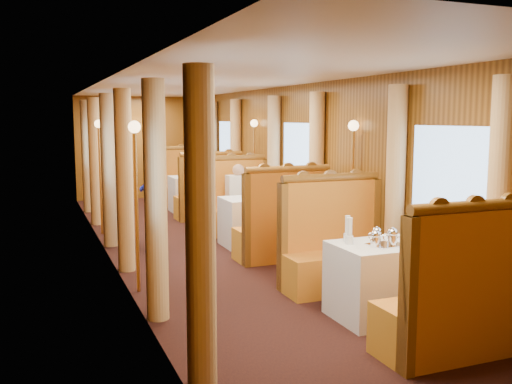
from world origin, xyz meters
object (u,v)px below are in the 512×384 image
teapot_right (392,239)px  banquette_near_fwd (457,307)px  rose_vase_far (195,168)px  steward (153,196)px  banquette_near_aft (335,253)px  banquette_far_aft (184,186)px  banquette_far_fwd (210,198)px  table_far (196,194)px  table_near (386,280)px  teapot_left (375,241)px  tea_tray (386,245)px  passenger (239,192)px  fruit_plate (420,241)px  teapot_back (376,237)px  banquette_mid_fwd (283,230)px  rose_vase_mid (257,186)px  banquette_mid_aft (235,209)px  table_mid (256,221)px

teapot_right → banquette_near_fwd: bearing=-74.7°
rose_vase_far → steward: size_ratio=0.22×
banquette_near_aft → banquette_far_aft: size_ratio=1.00×
banquette_far_fwd → steward: (-1.57, -2.27, 0.41)m
banquette_near_aft → table_far: (0.00, 5.99, -0.05)m
table_near → teapot_left: (-0.21, -0.10, 0.44)m
banquette_far_fwd → tea_tray: 6.08m
teapot_right → passenger: 4.42m
teapot_right → fruit_plate: bearing=16.6°
table_far → teapot_right: 7.14m
banquette_near_aft → tea_tray: bearing=-93.3°
teapot_back → tea_tray: bearing=-50.7°
tea_tray → steward: bearing=111.6°
banquette_mid_fwd → rose_vase_far: (-0.00, 4.52, 0.50)m
teapot_back → passenger: passenger is taller
rose_vase_mid → steward: 1.59m
banquette_far_aft → rose_vase_mid: banquette_far_aft is taller
banquette_mid_aft → teapot_left: banquette_mid_aft is taller
tea_tray → banquette_near_fwd: bearing=-86.2°
teapot_right → table_mid: bearing=102.5°
rose_vase_mid → teapot_back: bearing=-91.8°
table_near → table_mid: same height
banquette_near_aft → banquette_mid_aft: size_ratio=1.00×
table_far → passenger: passenger is taller
banquette_near_aft → teapot_back: bearing=-95.9°
rose_vase_far → banquette_mid_fwd: bearing=-90.0°
banquette_near_aft → passenger: size_ratio=1.76×
banquette_mid_aft → banquette_far_fwd: (0.00, 1.47, 0.00)m
banquette_near_aft → tea_tray: (-0.06, -1.09, 0.33)m
banquette_far_fwd → fruit_plate: (0.31, -6.09, 0.35)m
banquette_near_fwd → banquette_far_fwd: bearing=90.0°
banquette_far_aft → teapot_right: 8.15m
banquette_far_aft → teapot_right: (-0.03, -8.14, 0.39)m
table_near → banquette_near_fwd: (0.00, -1.01, 0.05)m
teapot_left → steward: steward is taller
banquette_far_aft → banquette_mid_fwd: bearing=-90.0°
fruit_plate → banquette_mid_fwd: bearing=96.8°
table_mid → banquette_far_fwd: bearing=90.0°
passenger → banquette_mid_aft: bearing=90.0°
banquette_near_fwd → fruit_plate: banquette_near_fwd is taller
table_far → teapot_left: size_ratio=6.76×
teapot_back → rose_vase_mid: (0.11, 3.46, 0.11)m
teapot_left → rose_vase_far: bearing=63.8°
rose_vase_mid → banquette_near_aft: bearing=-90.2°
banquette_near_aft → banquette_mid_fwd: 1.47m
banquette_near_fwd → banquette_far_fwd: (0.00, 7.00, 0.00)m
banquette_mid_fwd → steward: (-1.57, 1.23, 0.41)m
tea_tray → table_near: bearing=52.0°
rose_vase_far → teapot_back: bearing=-90.8°
banquette_mid_fwd → teapot_left: bearing=-94.6°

